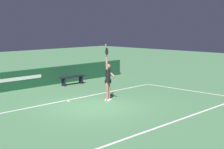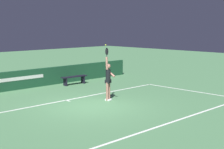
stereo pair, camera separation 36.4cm
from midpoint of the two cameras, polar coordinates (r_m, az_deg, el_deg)
ground_plane at (r=14.81m, az=-2.86°, el=-5.29°), size 60.00×60.00×0.00m
court_lines at (r=14.07m, az=-0.02°, el=-5.99°), size 12.24×5.68×0.00m
back_wall at (r=19.22m, az=-14.18°, el=-0.84°), size 15.71×0.17×1.02m
tennis_player at (r=15.79m, az=0.02°, el=-0.69°), size 0.51×0.49×2.45m
tennis_ball at (r=15.39m, az=-0.37°, el=4.89°), size 0.07×0.07×0.07m
courtside_bench_near at (r=20.13m, az=-5.73°, el=-0.59°), size 1.67×0.43×0.50m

